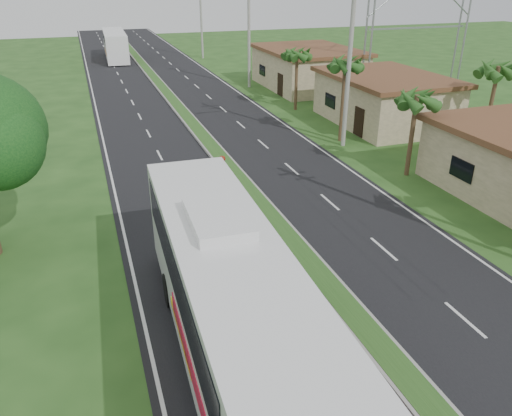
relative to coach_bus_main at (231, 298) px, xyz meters
name	(u,v)px	position (x,y,z in m)	size (l,w,h in m)	color
ground	(374,343)	(4.48, -0.50, -2.43)	(180.00, 180.00, 0.00)	#254A1B
road_asphalt	(213,150)	(4.48, 19.50, -2.42)	(14.00, 160.00, 0.02)	black
median_strip	(213,148)	(4.48, 19.50, -2.33)	(1.20, 160.00, 0.18)	gray
lane_edge_left	(108,161)	(-2.22, 19.50, -2.43)	(0.12, 160.00, 0.01)	silver
lane_edge_right	(306,140)	(11.18, 19.50, -2.43)	(0.12, 160.00, 0.01)	silver
shop_mid	(384,99)	(18.48, 21.50, -0.57)	(7.60, 10.60, 3.67)	#9C8D69
shop_far	(308,68)	(18.48, 35.50, -0.50)	(8.60, 11.60, 3.82)	#9C8D69
palm_verge_b	(417,99)	(13.88, 11.50, 1.93)	(2.40, 2.40, 5.05)	#473321
palm_verge_c	(345,65)	(13.28, 18.50, 2.69)	(2.40, 2.40, 5.85)	#473321
palm_verge_d	(297,54)	(13.78, 27.50, 2.12)	(2.40, 2.40, 5.25)	#473321
palm_behind_shop	(498,70)	(21.98, 14.50, 2.50)	(2.40, 2.40, 5.65)	#473321
utility_pole_b	(350,49)	(12.95, 17.50, 3.83)	(3.20, 0.28, 12.00)	gray
utility_pole_c	(249,28)	(12.98, 37.50, 3.24)	(1.60, 0.28, 11.00)	gray
utility_pole_d	(201,15)	(12.98, 57.50, 2.99)	(1.60, 0.28, 10.50)	gray
billboard_lattice	(419,18)	(26.48, 29.50, 4.39)	(10.18, 1.18, 12.07)	gray
coach_bus_main	(231,298)	(0.00, 0.00, 0.00)	(3.29, 13.76, 4.42)	white
coach_bus_far	(115,44)	(1.82, 60.13, -0.41)	(3.06, 12.29, 3.56)	white
motorcyclist	(222,184)	(2.87, 11.36, -1.46)	(1.65, 0.96, 2.46)	black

